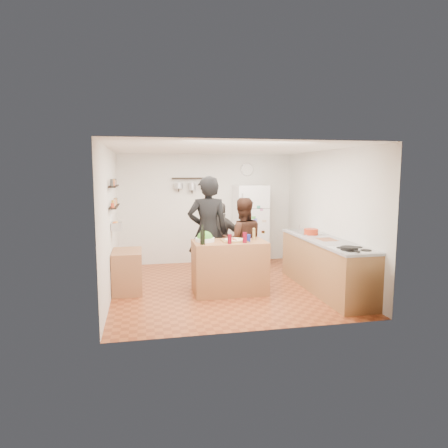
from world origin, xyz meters
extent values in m
plane|color=brown|center=(0.00, 0.00, 0.00)|extent=(4.20, 4.20, 0.00)
plane|color=white|center=(0.00, 0.00, 2.50)|extent=(4.20, 4.20, 0.00)
plane|color=silver|center=(0.00, 2.10, 1.25)|extent=(4.00, 0.00, 4.00)
plane|color=silver|center=(-2.00, 0.00, 1.25)|extent=(0.00, 4.20, 4.20)
plane|color=silver|center=(2.00, 0.00, 1.25)|extent=(0.00, 4.20, 4.20)
cube|color=brown|center=(0.00, -0.36, 0.46)|extent=(1.25, 0.72, 0.91)
cube|color=olive|center=(0.08, -0.38, 0.92)|extent=(0.42, 0.34, 0.02)
cylinder|color=beige|center=(0.08, -0.38, 0.94)|extent=(0.34, 0.34, 0.02)
cylinder|color=silver|center=(-0.42, -0.31, 0.94)|extent=(0.33, 0.33, 0.07)
cylinder|color=black|center=(-0.50, -0.58, 1.03)|extent=(0.08, 0.08, 0.24)
cylinder|color=#580712|center=(-0.05, -0.60, 0.99)|extent=(0.07, 0.07, 0.16)
cylinder|color=#5F0819|center=(0.22, -0.56, 1.00)|extent=(0.07, 0.07, 0.18)
cylinder|color=olive|center=(0.45, -0.31, 0.99)|extent=(0.05, 0.05, 0.17)
cylinder|color=navy|center=(0.30, -0.48, 0.97)|extent=(0.08, 0.08, 0.12)
imported|color=black|center=(-0.29, 0.13, 1.01)|extent=(0.75, 0.51, 2.02)
imported|color=black|center=(0.34, 0.09, 0.81)|extent=(0.84, 0.68, 1.63)
imported|color=#2E2B29|center=(0.06, 0.69, 0.75)|extent=(0.95, 0.64, 1.50)
cube|color=#9E7042|center=(1.70, -0.55, 0.45)|extent=(0.63, 2.63, 0.90)
cube|color=white|center=(1.70, -1.50, 0.91)|extent=(0.60, 0.62, 0.02)
cylinder|color=black|center=(1.60, -1.54, 0.95)|extent=(0.26, 0.26, 0.05)
cube|color=silver|center=(1.70, 0.30, 0.92)|extent=(0.50, 0.80, 0.03)
cube|color=brown|center=(1.70, -0.58, 0.91)|extent=(0.30, 0.40, 0.02)
cylinder|color=#A12A12|center=(1.65, -0.02, 0.98)|extent=(0.27, 0.27, 0.11)
cube|color=white|center=(0.95, 1.75, 0.90)|extent=(0.70, 0.68, 1.80)
cylinder|color=silver|center=(0.95, 2.08, 2.15)|extent=(0.30, 0.03, 0.30)
cube|color=black|center=(-1.93, 0.20, 1.50)|extent=(0.12, 1.00, 0.02)
cube|color=black|center=(-1.93, 0.20, 1.85)|extent=(0.12, 1.00, 0.02)
cube|color=silver|center=(-1.90, 0.20, 1.15)|extent=(0.18, 0.35, 0.14)
cube|color=#9E6642|center=(-1.74, 0.06, 0.36)|extent=(0.50, 0.80, 0.73)
cube|color=black|center=(-0.35, 2.00, 1.95)|extent=(0.90, 0.04, 0.04)
camera|label=1|loc=(-1.44, -6.97, 2.09)|focal=32.00mm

